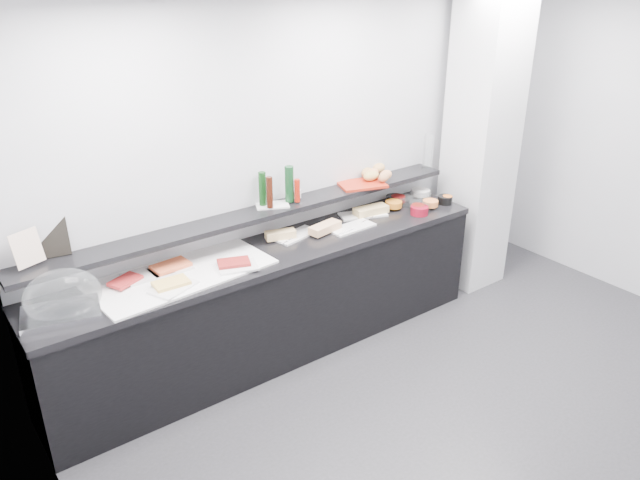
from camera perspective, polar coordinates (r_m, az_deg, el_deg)
ground at (r=4.51m, az=16.47°, el=-16.53°), size 5.00×5.00×0.00m
back_wall at (r=5.08m, az=0.39°, el=6.94°), size 5.00×0.02×2.70m
column at (r=5.85m, az=14.49°, el=8.54°), size 0.50×0.50×2.70m
buffet_cabinet at (r=4.87m, az=-4.14°, el=-5.91°), size 3.60×0.60×0.85m
counter_top at (r=4.66m, az=-4.31°, el=-1.13°), size 3.62×0.62×0.05m
wall_shelf at (r=4.69m, az=-5.56°, el=2.42°), size 3.60×0.25×0.04m
cloche_base at (r=4.10m, az=-22.60°, el=-6.23°), size 0.51×0.40×0.04m
cloche_dome at (r=4.07m, az=-22.47°, el=-4.75°), size 0.51×0.39×0.34m
linen_runner at (r=4.37m, az=-12.52°, el=-3.02°), size 1.27×0.68×0.01m
platter_meat_a at (r=4.39m, az=-15.49°, el=-3.01°), size 0.32×0.21×0.01m
food_meat_a at (r=4.30m, az=-17.38°, el=-3.57°), size 0.24×0.20×0.02m
platter_salmon at (r=4.42m, az=-13.51°, el=-2.60°), size 0.28×0.19×0.01m
food_salmon at (r=4.42m, az=-13.48°, el=-2.30°), size 0.27×0.18×0.02m
platter_cheese at (r=4.18m, az=-13.26°, el=-4.23°), size 0.34×0.29×0.01m
food_cheese at (r=4.20m, az=-13.45°, el=-3.84°), size 0.23×0.15×0.02m
platter_meat_b at (r=4.37m, az=-7.54°, el=-2.44°), size 0.32×0.26×0.01m
food_meat_b at (r=4.39m, az=-7.89°, el=-2.05°), size 0.26×0.21×0.02m
sandwich_plate_left at (r=4.85m, az=-2.17°, el=0.44°), size 0.40×0.24×0.01m
sandwich_food_left at (r=4.78m, az=-3.64°, el=0.50°), size 0.25×0.15×0.06m
tongs_left at (r=4.73m, az=-2.98°, el=-0.07°), size 0.16×0.05×0.01m
sandwich_plate_mid at (r=4.99m, az=2.94°, el=1.15°), size 0.39×0.18×0.01m
sandwich_food_mid at (r=4.89m, az=0.45°, el=1.13°), size 0.29×0.15×0.06m
tongs_mid at (r=4.88m, az=2.35°, el=0.75°), size 0.16×0.02×0.01m
sandwich_plate_right at (r=5.25m, az=3.94°, el=2.34°), size 0.43×0.29×0.01m
sandwich_food_right at (r=5.25m, az=4.68°, el=2.74°), size 0.31×0.16×0.06m
tongs_right at (r=5.13m, az=4.38°, el=1.89°), size 0.16×0.05×0.01m
bowl_glass_fruit at (r=5.52m, az=7.66°, el=3.60°), size 0.21×0.21×0.07m
fill_glass_fruit at (r=5.39m, az=6.74°, el=3.28°), size 0.19×0.19×0.05m
bowl_black_jam at (r=5.53m, az=6.86°, el=3.68°), size 0.20×0.20×0.07m
fill_black_jam at (r=5.52m, az=7.16°, el=3.77°), size 0.17×0.17×0.05m
bowl_glass_cream at (r=5.67m, az=9.17°, el=4.07°), size 0.20×0.20×0.07m
fill_glass_cream at (r=5.70m, az=9.18°, el=4.33°), size 0.21×0.21×0.05m
bowl_red_jam at (r=5.32m, az=9.07°, el=2.69°), size 0.16×0.16×0.07m
fill_red_jam at (r=5.35m, az=8.94°, el=2.96°), size 0.13×0.13×0.05m
bowl_glass_salmon at (r=5.41m, az=9.10°, el=3.06°), size 0.23×0.23×0.07m
fill_glass_salmon at (r=5.46m, az=10.06°, el=3.34°), size 0.16×0.16×0.05m
bowl_black_fruit at (r=5.59m, az=11.36°, el=3.63°), size 0.16×0.16×0.07m
fill_black_fruit at (r=5.59m, az=11.58°, el=3.73°), size 0.10×0.10×0.05m
framed_print at (r=4.26m, az=-23.54°, el=0.23°), size 0.24×0.11×0.26m
print_art at (r=4.16m, az=-25.21°, el=-0.69°), size 0.19×0.11×0.22m
condiment_tray at (r=4.77m, az=-4.38°, el=3.20°), size 0.29×0.24×0.01m
bottle_green_a at (r=4.72m, az=-5.28°, el=4.69°), size 0.06×0.06×0.26m
bottle_brown at (r=4.67m, az=-4.63°, el=4.36°), size 0.05×0.05×0.24m
bottle_green_b at (r=4.78m, az=-2.82°, el=5.14°), size 0.09×0.09×0.28m
bottle_hot at (r=4.78m, az=-2.10°, el=4.54°), size 0.05×0.05×0.18m
shaker_salt at (r=4.88m, az=-1.93°, el=4.27°), size 0.04×0.04×0.07m
shaker_pepper at (r=4.87m, az=-2.39°, el=4.22°), size 0.04×0.04×0.07m
bread_tray at (r=5.21m, az=3.84°, el=5.11°), size 0.44×0.37×0.02m
bread_roll_n at (r=5.34m, az=4.35°, el=6.17°), size 0.15×0.12×0.08m
bread_roll_ne at (r=5.46m, az=5.40°, el=6.56°), size 0.17×0.13×0.08m
bread_roll_s at (r=5.23m, az=5.85°, el=5.73°), size 0.14×0.12×0.08m
bread_roll_se at (r=5.29m, az=6.04°, el=5.95°), size 0.12×0.08×0.08m
bread_roll_midw at (r=5.33m, az=4.86°, el=6.12°), size 0.14×0.10×0.08m
bread_roll_mide at (r=5.26m, az=4.70°, el=5.88°), size 0.16×0.11×0.08m
carafe at (r=5.70m, az=9.85°, el=8.01°), size 0.09×0.09×0.30m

